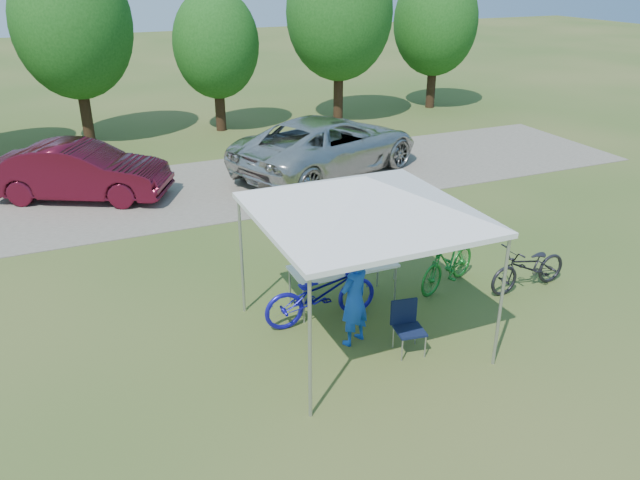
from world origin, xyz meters
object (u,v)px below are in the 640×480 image
at_px(cyclist, 354,299).
at_px(minivan, 328,145).
at_px(sedan, 81,171).
at_px(bike_dark, 529,267).
at_px(bike_green, 448,262).
at_px(folding_chair, 407,322).
at_px(bike_blue, 321,293).
at_px(cooler, 317,260).
at_px(folding_table, 343,268).

relative_size(cyclist, minivan, 0.27).
distance_m(cyclist, sedan, 9.31).
xyz_separation_m(bike_dark, sedan, (-7.17, 8.34, 0.29)).
bearing_deg(bike_green, folding_chair, -73.01).
xyz_separation_m(folding_chair, cyclist, (-0.66, 0.51, 0.29)).
xyz_separation_m(bike_blue, bike_green, (2.64, 0.18, -0.02)).
distance_m(bike_blue, bike_dark, 4.00).
bearing_deg(sedan, bike_green, -115.72).
distance_m(cyclist, minivan, 8.72).
bearing_deg(bike_green, cooler, -117.61).
relative_size(folding_table, bike_blue, 0.93).
distance_m(bike_green, sedan, 9.65).
distance_m(bike_dark, minivan, 7.84).
relative_size(folding_table, cooler, 3.56).
xyz_separation_m(folding_table, bike_green, (2.06, -0.19, -0.21)).
relative_size(cooler, cyclist, 0.33).
bearing_deg(sedan, cyclist, -131.45).
bearing_deg(bike_dark, cyclist, -88.56).
bearing_deg(minivan, cyclist, 135.47).
relative_size(folding_chair, bike_blue, 0.42).
relative_size(folding_chair, sedan, 0.19).
bearing_deg(folding_chair, folding_table, 108.71).
height_order(bike_blue, minivan, minivan).
bearing_deg(cyclist, minivan, -135.43).
bearing_deg(minivan, cooler, 131.35).
distance_m(cooler, bike_green, 2.60).
bearing_deg(folding_chair, bike_blue, 132.38).
relative_size(folding_table, minivan, 0.32).
height_order(folding_chair, bike_green, bike_green).
xyz_separation_m(folding_chair, sedan, (-4.08, 9.17, 0.24)).
bearing_deg(bike_dark, bike_green, -120.23).
distance_m(folding_chair, bike_blue, 1.59).
bearing_deg(bike_blue, minivan, -24.85).
relative_size(folding_chair, minivan, 0.14).
bearing_deg(folding_table, cooler, -180.00).
relative_size(folding_table, folding_chair, 2.21).
height_order(bike_green, sedan, sedan).
height_order(cooler, bike_blue, cooler).
distance_m(folding_chair, bike_green, 2.31).
bearing_deg(cooler, bike_blue, -102.79).
xyz_separation_m(bike_blue, bike_dark, (3.96, -0.50, -0.07)).
bearing_deg(cyclist, bike_blue, -98.99).
height_order(folding_table, bike_green, bike_green).
bearing_deg(bike_green, sedan, -166.06).
xyz_separation_m(bike_blue, minivan, (3.40, 7.31, 0.31)).
distance_m(folding_chair, minivan, 9.00).
bearing_deg(folding_table, cyclist, -107.26).
xyz_separation_m(cyclist, bike_blue, (-0.22, 0.81, -0.26)).
xyz_separation_m(folding_table, sedan, (-3.79, 7.48, 0.02)).
bearing_deg(bike_green, folding_table, -118.64).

